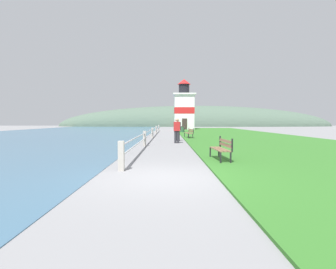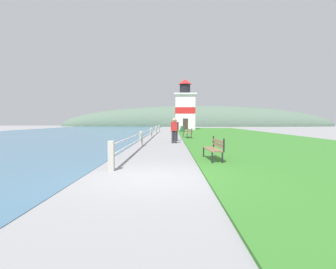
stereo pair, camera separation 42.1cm
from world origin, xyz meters
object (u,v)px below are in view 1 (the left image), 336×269
object	(u,v)px
park_bench_midway	(188,132)
person_by_railing	(176,130)
lighthouse	(183,109)
park_bench_far	(181,128)
park_bench_near	(221,147)
trash_bin	(181,129)
person_strolling	(176,129)

from	to	relation	value
park_bench_midway	person_by_railing	size ratio (longest dim) A/B	1.12
lighthouse	person_by_railing	size ratio (longest dim) A/B	5.10
park_bench_far	park_bench_near	bearing A→B (deg)	83.74
park_bench_near	person_by_railing	distance (m)	8.42
person_by_railing	trash_bin	xyz separation A→B (m)	(1.29, 16.79, -0.54)
park_bench_midway	lighthouse	size ratio (longest dim) A/B	0.22
park_bench_far	person_by_railing	distance (m)	19.02
park_bench_near	lighthouse	world-z (taller)	lighthouse
park_bench_near	park_bench_far	world-z (taller)	same
park_bench_midway	trash_bin	size ratio (longest dim) A/B	2.38
park_bench_near	trash_bin	xyz separation A→B (m)	(-0.20, 25.06, -0.11)
person_by_railing	trash_bin	world-z (taller)	person_by_railing
park_bench_far	park_bench_midway	bearing A→B (deg)	83.07
person_strolling	trash_bin	distance (m)	14.75
lighthouse	person_strolling	xyz separation A→B (m)	(-2.12, -26.87, -2.85)
park_bench_far	trash_bin	world-z (taller)	park_bench_far
park_bench_far	trash_bin	size ratio (longest dim) A/B	2.06
park_bench_midway	lighthouse	world-z (taller)	lighthouse
lighthouse	person_by_railing	xyz separation A→B (m)	(-2.27, -28.97, -2.83)
lighthouse	person_strolling	world-z (taller)	lighthouse
person_by_railing	lighthouse	bearing A→B (deg)	-9.77
person_strolling	trash_bin	xyz separation A→B (m)	(1.14, 14.70, -0.52)
lighthouse	park_bench_midway	bearing A→B (deg)	-92.28
park_bench_midway	trash_bin	bearing A→B (deg)	-97.22
park_bench_far	person_by_railing	bearing A→B (deg)	79.25
person_strolling	trash_bin	bearing A→B (deg)	-34.15
person_strolling	park_bench_far	bearing A→B (deg)	-34.21
park_bench_midway	park_bench_near	bearing A→B (deg)	83.30
park_bench_midway	lighthouse	xyz separation A→B (m)	(0.94, 23.71, 3.25)
park_bench_near	park_bench_far	bearing A→B (deg)	-93.57
park_bench_far	lighthouse	size ratio (longest dim) A/B	0.19
park_bench_midway	person_strolling	xyz separation A→B (m)	(-1.18, -3.16, 0.40)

